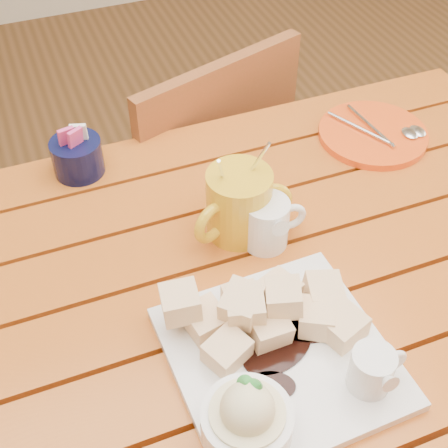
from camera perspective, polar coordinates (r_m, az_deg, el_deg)
name	(u,v)px	position (r m, az deg, el deg)	size (l,w,h in m)	color
table	(249,330)	(0.98, 2.33, -9.67)	(1.20, 0.79, 0.75)	#954013
dessert_plate	(272,358)	(0.78, 4.42, -12.14)	(0.27, 0.27, 0.11)	white
coffee_mug_left	(237,204)	(0.93, 1.23, 1.88)	(0.13, 0.10, 0.16)	gold
coffee_mug_right	(239,202)	(0.93, 1.35, 2.00)	(0.13, 0.09, 0.15)	gold
cream_pitcher	(268,222)	(0.92, 4.03, 0.17)	(0.10, 0.08, 0.08)	white
sugar_caddy	(77,156)	(1.08, -13.27, 6.08)	(0.09, 0.09, 0.09)	black
orange_saucer	(374,134)	(1.17, 13.54, 8.01)	(0.20, 0.20, 0.02)	#F54F15
chair_far	(193,184)	(1.48, -2.81, 3.66)	(0.49, 0.49, 0.83)	brown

